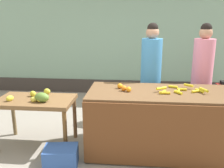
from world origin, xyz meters
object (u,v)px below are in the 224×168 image
vendor_woman_blue_shirt (151,78)px  produce_sack (99,110)px  vendor_woman_pink_shirt (201,78)px  produce_crate (61,156)px

vendor_woman_blue_shirt → produce_sack: vendor_woman_blue_shirt is taller
vendor_woman_blue_shirt → vendor_woman_pink_shirt: size_ratio=1.00×
produce_crate → produce_sack: produce_sack is taller
vendor_woman_pink_shirt → produce_crate: 2.59m
vendor_woman_blue_shirt → vendor_woman_pink_shirt: vendor_woman_blue_shirt is taller
vendor_woman_blue_shirt → produce_sack: (-0.92, 0.19, -0.67)m
vendor_woman_blue_shirt → produce_crate: (-1.22, -1.23, -0.80)m
vendor_woman_pink_shirt → vendor_woman_blue_shirt: bearing=-173.6°
vendor_woman_pink_shirt → produce_sack: bearing=177.0°
produce_crate → produce_sack: (0.30, 1.42, 0.14)m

